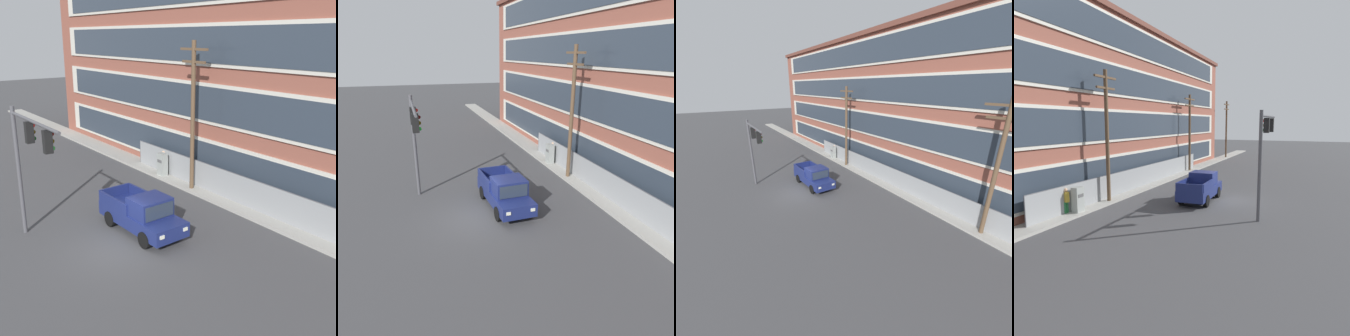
% 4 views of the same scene
% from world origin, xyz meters
% --- Properties ---
extents(ground_plane, '(160.00, 160.00, 0.00)m').
position_xyz_m(ground_plane, '(0.00, 0.00, 0.00)').
color(ground_plane, '#424244').
extents(sidewalk_building_side, '(80.00, 1.71, 0.16)m').
position_xyz_m(sidewalk_building_side, '(0.00, 8.04, 0.08)').
color(sidewalk_building_side, '#9E9B93').
rests_on(sidewalk_building_side, ground).
extents(chain_link_fence, '(24.61, 0.06, 1.85)m').
position_xyz_m(chain_link_fence, '(1.72, 8.15, 0.94)').
color(chain_link_fence, gray).
rests_on(chain_link_fence, ground).
extents(traffic_signal_mast, '(5.37, 0.43, 6.23)m').
position_xyz_m(traffic_signal_mast, '(-2.82, -2.69, 4.40)').
color(traffic_signal_mast, '#4C4C51').
rests_on(traffic_signal_mast, ground).
extents(pickup_truck_navy, '(5.07, 2.14, 2.00)m').
position_xyz_m(pickup_truck_navy, '(-0.88, 1.95, 0.95)').
color(pickup_truck_navy, navy).
rests_on(pickup_truck_navy, ground).
extents(utility_pole_near_corner, '(2.30, 0.26, 9.01)m').
position_xyz_m(utility_pole_near_corner, '(-3.97, 7.62, 4.95)').
color(utility_pole_near_corner, brown).
rests_on(utility_pole_near_corner, ground).
extents(electrical_cabinet, '(0.67, 0.48, 1.69)m').
position_xyz_m(electrical_cabinet, '(-7.11, 7.65, 0.85)').
color(electrical_cabinet, '#939993').
rests_on(electrical_cabinet, ground).
extents(pedestrian_near_cabinet, '(0.43, 0.30, 1.69)m').
position_xyz_m(pedestrian_near_cabinet, '(-7.18, 7.71, 0.97)').
color(pedestrian_near_cabinet, navy).
rests_on(pedestrian_near_cabinet, ground).
extents(pedestrian_by_fence, '(0.35, 0.45, 1.69)m').
position_xyz_m(pedestrian_by_fence, '(-7.61, 8.12, 0.97)').
color(pedestrian_by_fence, '#236B38').
rests_on(pedestrian_by_fence, ground).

